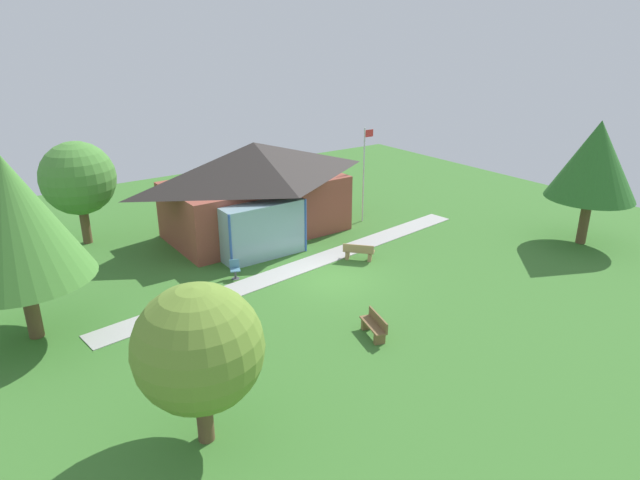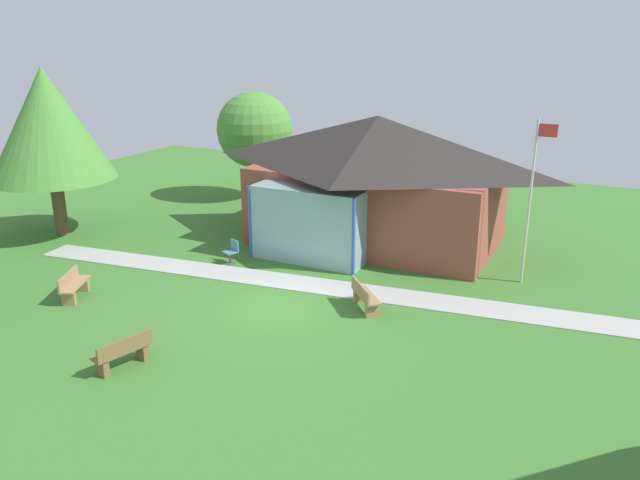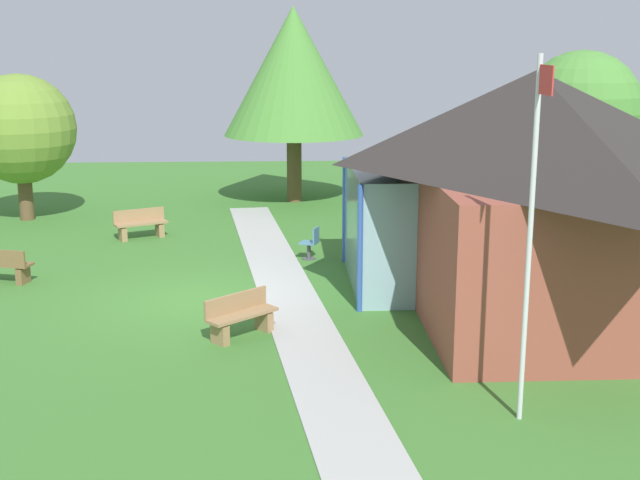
{
  "view_description": "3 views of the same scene",
  "coord_description": "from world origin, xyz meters",
  "px_view_note": "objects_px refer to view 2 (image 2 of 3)",
  "views": [
    {
      "loc": [
        -13.57,
        -18.13,
        10.6
      ],
      "look_at": [
        0.4,
        1.5,
        1.31
      ],
      "focal_mm": 31.12,
      "sensor_mm": 36.0,
      "label": 1
    },
    {
      "loc": [
        8.75,
        -14.88,
        7.81
      ],
      "look_at": [
        -0.07,
        2.81,
        1.32
      ],
      "focal_mm": 34.76,
      "sensor_mm": 36.0,
      "label": 2
    },
    {
      "loc": [
        17.83,
        1.77,
        5.59
      ],
      "look_at": [
        -0.33,
        2.66,
        1.27
      ],
      "focal_mm": 47.2,
      "sensor_mm": 36.0,
      "label": 3
    }
  ],
  "objects_px": {
    "bench_mid_left": "(73,286)",
    "tree_west_hedge": "(48,124)",
    "bench_rear_near_path": "(365,297)",
    "flagpole": "(532,195)",
    "tree_behind_pavilion_left": "(254,130)",
    "pavilion": "(373,179)",
    "bench_front_center": "(123,353)",
    "patio_chair_west": "(232,252)"
  },
  "relations": [
    {
      "from": "flagpole",
      "to": "bench_mid_left",
      "type": "distance_m",
      "value": 14.79
    },
    {
      "from": "bench_mid_left",
      "to": "tree_behind_pavilion_left",
      "type": "xyz_separation_m",
      "value": [
        -1.61,
        13.32,
        3.05
      ]
    },
    {
      "from": "pavilion",
      "to": "bench_rear_near_path",
      "type": "height_order",
      "value": "pavilion"
    },
    {
      "from": "bench_rear_near_path",
      "to": "tree_west_hedge",
      "type": "bearing_deg",
      "value": -137.16
    },
    {
      "from": "tree_behind_pavilion_left",
      "to": "bench_mid_left",
      "type": "bearing_deg",
      "value": -83.12
    },
    {
      "from": "patio_chair_west",
      "to": "tree_west_hedge",
      "type": "distance_m",
      "value": 9.23
    },
    {
      "from": "bench_mid_left",
      "to": "tree_west_hedge",
      "type": "distance_m",
      "value": 8.33
    },
    {
      "from": "flagpole",
      "to": "bench_front_center",
      "type": "relative_size",
      "value": 3.47
    },
    {
      "from": "bench_rear_near_path",
      "to": "tree_behind_pavilion_left",
      "type": "distance_m",
      "value": 14.58
    },
    {
      "from": "bench_mid_left",
      "to": "patio_chair_west",
      "type": "relative_size",
      "value": 1.79
    },
    {
      "from": "flagpole",
      "to": "tree_behind_pavilion_left",
      "type": "relative_size",
      "value": 1.02
    },
    {
      "from": "flagpole",
      "to": "tree_west_hedge",
      "type": "bearing_deg",
      "value": -170.32
    },
    {
      "from": "pavilion",
      "to": "bench_mid_left",
      "type": "xyz_separation_m",
      "value": [
        -6.3,
        -9.29,
        -2.21
      ]
    },
    {
      "from": "bench_front_center",
      "to": "tree_behind_pavilion_left",
      "type": "height_order",
      "value": "tree_behind_pavilion_left"
    },
    {
      "from": "bench_rear_near_path",
      "to": "tree_behind_pavilion_left",
      "type": "bearing_deg",
      "value": -176.72
    },
    {
      "from": "bench_mid_left",
      "to": "bench_rear_near_path",
      "type": "relative_size",
      "value": 1.09
    },
    {
      "from": "bench_rear_near_path",
      "to": "tree_behind_pavilion_left",
      "type": "relative_size",
      "value": 0.26
    },
    {
      "from": "bench_mid_left",
      "to": "patio_chair_west",
      "type": "height_order",
      "value": "patio_chair_west"
    },
    {
      "from": "bench_rear_near_path",
      "to": "flagpole",
      "type": "bearing_deg",
      "value": 96.5
    },
    {
      "from": "patio_chair_west",
      "to": "tree_west_hedge",
      "type": "relative_size",
      "value": 0.13
    },
    {
      "from": "bench_rear_near_path",
      "to": "bench_front_center",
      "type": "bearing_deg",
      "value": -76.35
    },
    {
      "from": "bench_mid_left",
      "to": "tree_behind_pavilion_left",
      "type": "bearing_deg",
      "value": 160.94
    },
    {
      "from": "flagpole",
      "to": "bench_front_center",
      "type": "distance_m",
      "value": 13.18
    },
    {
      "from": "flagpole",
      "to": "patio_chair_west",
      "type": "xyz_separation_m",
      "value": [
        -9.74,
        -2.79,
        -2.59
      ]
    },
    {
      "from": "bench_mid_left",
      "to": "patio_chair_west",
      "type": "distance_m",
      "value": 5.52
    },
    {
      "from": "bench_front_center",
      "to": "pavilion",
      "type": "bearing_deg",
      "value": 6.88
    },
    {
      "from": "bench_front_center",
      "to": "tree_west_hedge",
      "type": "bearing_deg",
      "value": 70.25
    },
    {
      "from": "flagpole",
      "to": "tree_behind_pavilion_left",
      "type": "distance_m",
      "value": 15.12
    },
    {
      "from": "bench_mid_left",
      "to": "tree_west_hedge",
      "type": "bearing_deg",
      "value": -155.14
    },
    {
      "from": "flagpole",
      "to": "patio_chair_west",
      "type": "height_order",
      "value": "flagpole"
    },
    {
      "from": "pavilion",
      "to": "tree_behind_pavilion_left",
      "type": "bearing_deg",
      "value": 153.01
    },
    {
      "from": "pavilion",
      "to": "patio_chair_west",
      "type": "distance_m",
      "value": 6.16
    },
    {
      "from": "bench_front_center",
      "to": "patio_chair_west",
      "type": "height_order",
      "value": "patio_chair_west"
    },
    {
      "from": "pavilion",
      "to": "bench_mid_left",
      "type": "height_order",
      "value": "pavilion"
    },
    {
      "from": "bench_front_center",
      "to": "patio_chair_west",
      "type": "bearing_deg",
      "value": 29.45
    },
    {
      "from": "bench_mid_left",
      "to": "tree_behind_pavilion_left",
      "type": "height_order",
      "value": "tree_behind_pavilion_left"
    },
    {
      "from": "flagpole",
      "to": "tree_west_hedge",
      "type": "height_order",
      "value": "tree_west_hedge"
    },
    {
      "from": "bench_rear_near_path",
      "to": "tree_behind_pavilion_left",
      "type": "xyz_separation_m",
      "value": [
        -10.1,
        10.06,
        3.05
      ]
    },
    {
      "from": "tree_behind_pavilion_left",
      "to": "pavilion",
      "type": "bearing_deg",
      "value": -26.99
    },
    {
      "from": "bench_rear_near_path",
      "to": "bench_front_center",
      "type": "xyz_separation_m",
      "value": [
        -4.01,
        -5.84,
        0.0
      ]
    },
    {
      "from": "patio_chair_west",
      "to": "tree_west_hedge",
      "type": "xyz_separation_m",
      "value": [
        -8.25,
        -0.28,
        4.13
      ]
    },
    {
      "from": "bench_front_center",
      "to": "patio_chair_west",
      "type": "distance_m",
      "value": 7.65
    }
  ]
}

